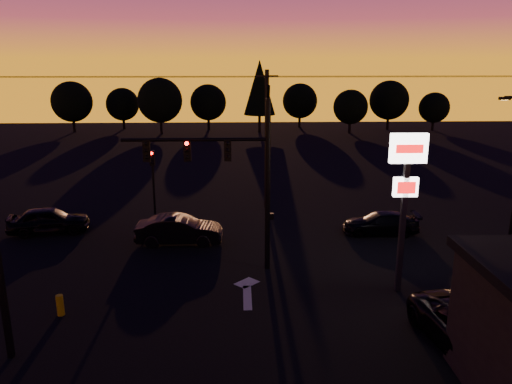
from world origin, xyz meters
TOP-DOWN VIEW (x-y plane):
  - ground at (0.00, 0.00)m, footprint 120.00×120.00m
  - lane_arrow at (0.50, 1.67)m, footprint 1.20×3.10m
  - traffic_signal_mast at (-0.10, 3.99)m, footprint 6.79×0.52m
  - secondary_signal at (-5.00, 11.49)m, footprint 0.30×0.31m
  - pylon_sign at (7.00, 1.50)m, footprint 1.50×0.28m
  - utility_pole_1 at (2.00, 14.00)m, footprint 1.40×0.26m
  - power_wires at (2.00, 14.00)m, footprint 36.00×1.22m
  - bollard at (-6.80, -0.21)m, footprint 0.28×0.28m
  - tree_0 at (-22.00, 50.00)m, footprint 5.36×5.36m
  - tree_1 at (-16.00, 53.00)m, footprint 4.54×4.54m
  - tree_2 at (-10.00, 48.00)m, footprint 5.77×5.78m
  - tree_3 at (-4.00, 52.00)m, footprint 4.95×4.95m
  - tree_4 at (3.00, 49.00)m, footprint 4.18×4.18m
  - tree_5 at (9.00, 54.00)m, footprint 4.95×4.95m
  - tree_6 at (15.00, 48.00)m, footprint 4.54×4.54m
  - tree_7 at (21.00, 51.00)m, footprint 5.36×5.36m
  - tree_8 at (27.00, 50.00)m, footprint 4.12×4.12m
  - car_left at (-10.69, 9.43)m, footprint 4.67×2.53m
  - car_mid at (-3.05, 7.51)m, footprint 4.61×1.61m
  - car_right at (8.23, 8.66)m, footprint 4.37×1.98m
  - suv_parked at (8.08, -3.22)m, footprint 3.25×5.72m

SIDE VIEW (x-z plane):
  - ground at x=0.00m, z-range 0.00..0.00m
  - lane_arrow at x=0.50m, z-range 0.00..0.01m
  - bollard at x=-6.80m, z-range 0.00..0.84m
  - car_right at x=8.23m, z-range 0.00..1.24m
  - suv_parked at x=8.08m, z-range 0.00..1.50m
  - car_left at x=-10.69m, z-range 0.00..1.51m
  - car_mid at x=-3.05m, z-range 0.00..1.52m
  - secondary_signal at x=-5.00m, z-range 0.69..5.04m
  - tree_8 at x=27.00m, z-range 0.53..5.71m
  - tree_1 at x=-16.00m, z-range 0.58..6.29m
  - tree_6 at x=15.00m, z-range 0.58..6.29m
  - tree_3 at x=-4.00m, z-range 0.63..6.86m
  - tree_5 at x=9.00m, z-range 0.63..6.86m
  - tree_0 at x=-22.00m, z-range 0.69..7.43m
  - tree_7 at x=21.00m, z-range 0.69..7.43m
  - tree_2 at x=-10.00m, z-range 0.74..8.00m
  - utility_pole_1 at x=2.00m, z-range 0.09..9.09m
  - pylon_sign at x=7.00m, z-range 1.51..8.31m
  - traffic_signal_mast at x=-0.10m, z-range 0.65..9.23m
  - tree_4 at x=3.00m, z-range 1.18..10.68m
  - power_wires at x=2.00m, z-range 8.53..8.60m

